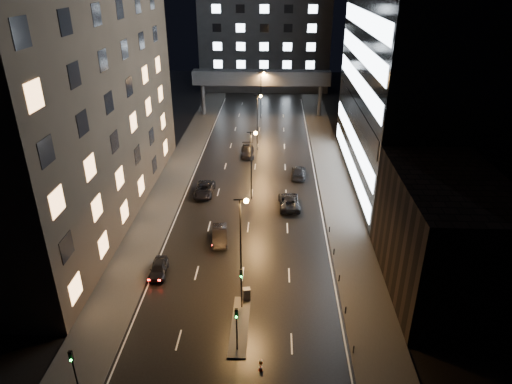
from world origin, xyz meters
TOP-DOWN VIEW (x-y plane):
  - ground at (0.00, 40.00)m, footprint 160.00×160.00m
  - sidewalk_left at (-12.50, 35.00)m, footprint 5.00×110.00m
  - sidewalk_right at (12.50, 35.00)m, footprint 5.00×110.00m
  - building_left at (-22.50, 24.00)m, footprint 15.00×48.00m
  - building_right_low at (20.00, 9.00)m, footprint 10.00×18.00m
  - building_right_glass at (25.00, 36.00)m, footprint 20.00×36.00m
  - building_far at (0.00, 98.00)m, footprint 34.00×14.00m
  - skybridge at (0.00, 70.00)m, footprint 30.00×3.00m
  - median_island at (0.30, 2.00)m, footprint 1.60×8.00m
  - traffic_signal_near at (0.30, 4.49)m, footprint 0.28×0.34m
  - traffic_signal_far at (0.30, -1.01)m, footprint 0.28×0.34m
  - traffic_signal_corner at (-11.50, -6.01)m, footprint 0.28×0.34m
  - bollard_row at (10.20, 6.50)m, footprint 0.12×25.12m
  - streetlight_near at (0.16, 8.00)m, footprint 1.45×0.50m
  - streetlight_mid_a at (0.16, 28.00)m, footprint 1.45×0.50m
  - streetlight_mid_b at (0.16, 48.00)m, footprint 1.45×0.50m
  - streetlight_far at (0.16, 68.00)m, footprint 1.45×0.50m
  - car_away_a at (-9.00, 9.66)m, footprint 2.00×4.31m
  - car_away_b at (-3.23, 16.56)m, footprint 2.34×5.13m
  - car_away_c at (-6.95, 29.22)m, footprint 2.71×5.69m
  - car_away_d at (-1.56, 45.15)m, footprint 2.65×5.74m
  - car_toward_a at (5.32, 25.86)m, footprint 3.04×6.08m
  - car_toward_b at (7.05, 36.17)m, footprint 2.52×5.55m
  - utility_cabinet at (0.70, 5.70)m, footprint 0.81×0.70m
  - cone_a at (2.37, -2.30)m, footprint 0.43×0.43m
  - cone_b at (2.38, -3.10)m, footprint 0.48×0.48m

SIDE VIEW (x-z plane):
  - ground at x=0.00m, z-range 0.00..0.00m
  - sidewalk_left at x=-12.50m, z-range 0.00..0.15m
  - sidewalk_right at x=12.50m, z-range 0.00..0.15m
  - median_island at x=0.30m, z-range 0.00..0.15m
  - cone_a at x=2.37m, z-range 0.00..0.46m
  - cone_b at x=2.38m, z-range 0.00..0.56m
  - bollard_row at x=10.20m, z-range 0.00..0.90m
  - car_away_a at x=-9.00m, z-range 0.00..1.43m
  - car_away_c at x=-6.95m, z-range 0.00..1.57m
  - utility_cabinet at x=0.70m, z-range 0.15..1.42m
  - car_toward_b at x=7.05m, z-range 0.00..1.58m
  - car_away_d at x=-1.56m, z-range 0.00..1.62m
  - car_away_b at x=-3.23m, z-range 0.00..1.63m
  - car_toward_a at x=5.32m, z-range 0.00..1.65m
  - traffic_signal_corner at x=-11.50m, z-range 0.74..5.14m
  - traffic_signal_near at x=0.30m, z-range 0.89..5.29m
  - traffic_signal_far at x=0.30m, z-range 0.89..5.29m
  - building_right_low at x=20.00m, z-range 0.00..12.00m
  - streetlight_near at x=0.16m, z-range 1.42..11.57m
  - streetlight_mid_a at x=0.16m, z-range 1.42..11.57m
  - streetlight_mid_b at x=0.16m, z-range 1.42..11.57m
  - streetlight_far at x=0.16m, z-range 1.42..11.57m
  - skybridge at x=0.00m, z-range 3.34..13.34m
  - building_far at x=0.00m, z-range 0.00..25.00m
  - building_left at x=-22.50m, z-range 0.00..40.00m
  - building_right_glass at x=25.00m, z-range 0.00..45.00m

